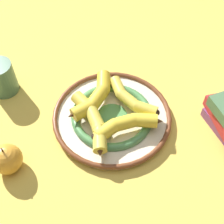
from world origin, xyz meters
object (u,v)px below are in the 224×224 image
banana_a (127,124)px  coffee_mug (0,77)px  decorative_bowl (112,116)px  banana_d (130,98)px  banana_b (93,121)px  banana_c (95,97)px  apple (7,159)px

banana_a → coffee_mug: (0.05, 0.40, 0.00)m
decorative_bowl → coffee_mug: bearing=87.1°
banana_d → coffee_mug: size_ratio=1.37×
decorative_bowl → banana_b: 0.07m
decorative_bowl → coffee_mug: (0.02, 0.34, 0.04)m
banana_a → banana_b: size_ratio=0.93×
banana_a → banana_b: bearing=-24.0°
decorative_bowl → banana_c: (0.03, 0.06, 0.03)m
coffee_mug → banana_b: bearing=-160.3°
banana_b → banana_a: bearing=-118.2°
decorative_bowl → banana_b: bearing=146.4°
banana_a → banana_b: 0.09m
decorative_bowl → coffee_mug: coffee_mug is taller
banana_c → banana_b: bearing=-152.9°
banana_c → apple: (-0.24, 0.14, -0.01)m
banana_a → apple: 0.31m
decorative_bowl → apple: 0.29m
banana_d → coffee_mug: bearing=-144.5°
decorative_bowl → banana_d: 0.07m
coffee_mug → banana_c: bearing=-145.7°
banana_c → coffee_mug: (-0.01, 0.29, 0.00)m
banana_b → apple: (-0.16, 0.17, -0.01)m
banana_d → banana_a: bearing=-49.1°
banana_c → coffee_mug: bearing=103.0°
banana_b → banana_c: size_ratio=0.93×
banana_d → apple: size_ratio=1.92×
banana_b → banana_c: bearing=-22.9°
banana_a → banana_d: bearing=-114.0°
banana_b → banana_c: (0.08, 0.02, 0.00)m
coffee_mug → decorative_bowl: bearing=-150.4°
apple → banana_a: bearing=-55.1°
banana_d → coffee_mug: coffee_mug is taller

